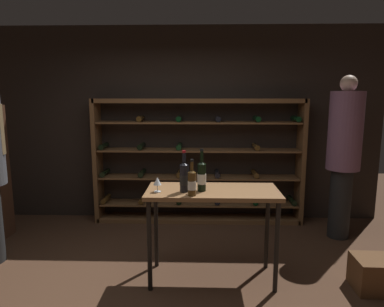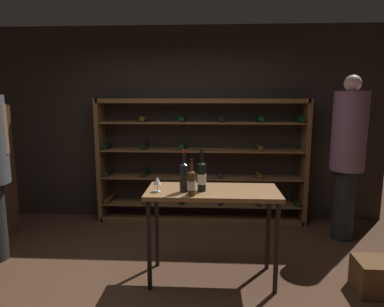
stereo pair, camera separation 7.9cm
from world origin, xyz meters
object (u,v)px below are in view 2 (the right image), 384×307
(person_host_in_suit, at_px, (348,150))
(wine_glass_stemmed_left, at_px, (157,181))
(wine_crate, at_px, (382,277))
(wine_bottle_red_label, at_px, (184,177))
(wine_bottle_green_slim, at_px, (202,176))
(wine_bottle_gold_foil, at_px, (191,182))
(tasting_table, at_px, (212,201))
(wine_rack, at_px, (201,162))

(person_host_in_suit, height_order, wine_glass_stemmed_left, person_host_in_suit)
(person_host_in_suit, distance_m, wine_crate, 1.59)
(person_host_in_suit, xyz_separation_m, wine_bottle_red_label, (-1.93, -1.15, -0.09))
(wine_bottle_green_slim, xyz_separation_m, wine_bottle_gold_foil, (-0.09, -0.16, -0.02))
(wine_bottle_red_label, relative_size, wine_bottle_gold_foil, 1.18)
(wine_glass_stemmed_left, bearing_deg, person_host_in_suit, 27.90)
(tasting_table, distance_m, wine_bottle_red_label, 0.38)
(wine_rack, height_order, tasting_table, wine_rack)
(person_host_in_suit, bearing_deg, tasting_table, 73.47)
(wine_crate, relative_size, wine_glass_stemmed_left, 3.40)
(tasting_table, height_order, person_host_in_suit, person_host_in_suit)
(wine_bottle_gold_foil, bearing_deg, tasting_table, 46.56)
(wine_bottle_green_slim, height_order, wine_glass_stemmed_left, wine_bottle_green_slim)
(tasting_table, height_order, wine_bottle_green_slim, wine_bottle_green_slim)
(wine_crate, bearing_deg, wine_bottle_gold_foil, -178.79)
(wine_rack, distance_m, wine_bottle_gold_foil, 1.81)
(wine_bottle_green_slim, height_order, wine_bottle_red_label, wine_bottle_green_slim)
(wine_glass_stemmed_left, bearing_deg, wine_bottle_gold_foil, -19.21)
(wine_rack, xyz_separation_m, wine_crate, (1.73, -1.76, -0.72))
(tasting_table, bearing_deg, wine_glass_stemmed_left, -170.27)
(wine_rack, height_order, wine_bottle_red_label, wine_rack)
(tasting_table, distance_m, wine_bottle_gold_foil, 0.36)
(wine_rack, bearing_deg, tasting_table, -84.22)
(tasting_table, bearing_deg, person_host_in_suit, 32.65)
(tasting_table, relative_size, person_host_in_suit, 0.62)
(wine_rack, relative_size, wine_bottle_green_slim, 7.37)
(person_host_in_suit, distance_m, wine_bottle_red_label, 2.25)
(person_host_in_suit, height_order, wine_crate, person_host_in_suit)
(person_host_in_suit, relative_size, wine_bottle_gold_foil, 6.16)
(wine_bottle_green_slim, bearing_deg, wine_crate, -4.14)
(wine_glass_stemmed_left, bearing_deg, wine_bottle_green_slim, 6.17)
(wine_crate, bearing_deg, wine_bottle_green_slim, 175.86)
(wine_crate, bearing_deg, tasting_table, 173.99)
(wine_glass_stemmed_left, bearing_deg, tasting_table, 9.73)
(tasting_table, xyz_separation_m, wine_bottle_gold_foil, (-0.19, -0.20, 0.23))
(wine_crate, height_order, wine_glass_stemmed_left, wine_glass_stemmed_left)
(wine_bottle_green_slim, distance_m, wine_bottle_gold_foil, 0.18)
(wine_rack, distance_m, wine_bottle_red_label, 1.69)
(person_host_in_suit, bearing_deg, wine_rack, 24.67)
(tasting_table, height_order, wine_bottle_red_label, wine_bottle_red_label)
(wine_rack, xyz_separation_m, tasting_table, (0.16, -1.60, -0.07))
(wine_rack, relative_size, wine_bottle_red_label, 7.57)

